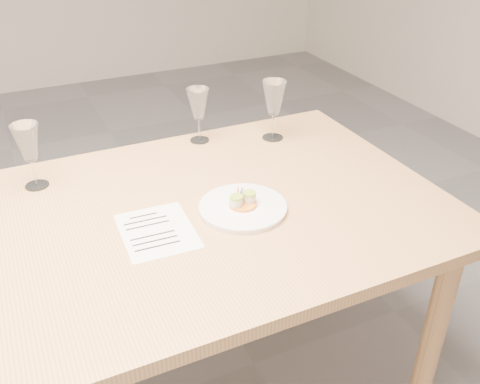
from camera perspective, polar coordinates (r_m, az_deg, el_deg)
name	(u,v)px	position (r m, az deg, el deg)	size (l,w,h in m)	color
dining_table	(34,270)	(1.54, -21.13, -7.72)	(2.40, 1.00, 0.75)	tan
dinner_plate	(243,207)	(1.55, 0.33, -1.57)	(0.26, 0.26, 0.07)	white
recipe_sheet	(157,231)	(1.49, -8.84, -4.11)	(0.20, 0.25, 0.00)	white
wine_glass_1	(28,144)	(1.73, -21.70, 4.79)	(0.08, 0.08, 0.21)	white
wine_glass_2	(198,105)	(1.92, -4.49, 9.25)	(0.08, 0.08, 0.20)	white
wine_glass_3	(274,99)	(1.94, 3.64, 9.89)	(0.09, 0.09, 0.22)	white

